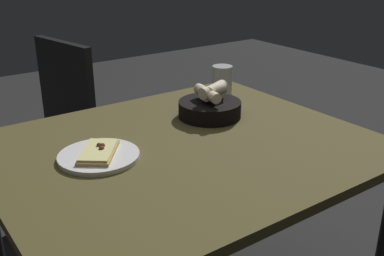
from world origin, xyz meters
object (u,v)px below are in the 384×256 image
object	(u,v)px
pizza_plate	(99,155)
bread_basket	(210,106)
beer_glass	(222,83)
dining_table	(183,162)
chair_near	(50,129)

from	to	relation	value
pizza_plate	bread_basket	bearing A→B (deg)	-79.36
beer_glass	dining_table	bearing A→B (deg)	127.59
pizza_plate	beer_glass	bearing A→B (deg)	-68.94
pizza_plate	chair_near	bearing A→B (deg)	-9.22
dining_table	pizza_plate	xyz separation A→B (m)	(0.06, 0.26, 0.07)
bread_basket	beer_glass	bearing A→B (deg)	-48.78
chair_near	bread_basket	bearing A→B (deg)	-158.50
dining_table	chair_near	bearing A→B (deg)	6.40
pizza_plate	chair_near	size ratio (longest dim) A/B	0.26
chair_near	dining_table	bearing A→B (deg)	-173.60
dining_table	beer_glass	size ratio (longest dim) A/B	9.30
dining_table	beer_glass	bearing A→B (deg)	-52.41
dining_table	pizza_plate	bearing A→B (deg)	77.45
bread_basket	chair_near	distance (m)	0.93
dining_table	chair_near	distance (m)	0.99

